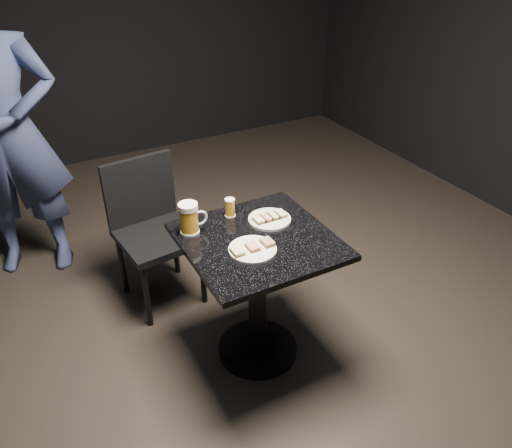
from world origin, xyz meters
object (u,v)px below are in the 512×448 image
object	(u,v)px
table	(258,278)
beer_tumbler	(230,208)
beer_mug	(190,218)
plate_small	(270,219)
plate_large	(253,250)
patron	(6,133)
chair	(152,224)

from	to	relation	value
table	beer_tumbler	size ratio (longest dim) A/B	7.65
beer_mug	beer_tumbler	xyz separation A→B (m)	(0.24, 0.05, -0.03)
plate_small	plate_large	bearing A→B (deg)	-135.90
patron	chair	xyz separation A→B (m)	(0.63, -0.70, -0.45)
plate_small	beer_tumbler	size ratio (longest dim) A/B	2.21
beer_mug	chair	distance (m)	0.64
patron	beer_mug	size ratio (longest dim) A/B	12.08
beer_mug	plate_large	bearing A→B (deg)	-56.14
chair	beer_mug	bearing A→B (deg)	-85.35
table	beer_mug	xyz separation A→B (m)	(-0.26, 0.21, 0.32)
table	beer_mug	size ratio (longest dim) A/B	4.75
plate_large	beer_tumbler	size ratio (longest dim) A/B	2.29
plate_large	chair	size ratio (longest dim) A/B	0.25
beer_mug	beer_tumbler	size ratio (longest dim) A/B	1.61
plate_small	beer_tumbler	distance (m)	0.21
table	beer_mug	world-z (taller)	beer_mug
chair	plate_large	bearing A→B (deg)	-74.22
beer_mug	chair	xyz separation A→B (m)	(-0.04, 0.55, -0.33)
plate_small	chair	bearing A→B (deg)	124.25
plate_large	patron	bearing A→B (deg)	119.32
plate_small	table	bearing A→B (deg)	-138.42
plate_large	beer_tumbler	xyz separation A→B (m)	(0.05, 0.33, 0.04)
beer_mug	beer_tumbler	distance (m)	0.24
plate_large	chair	bearing A→B (deg)	105.78
plate_large	patron	xyz separation A→B (m)	(-0.86, 1.54, 0.20)
table	patron	bearing A→B (deg)	122.70
plate_large	table	world-z (taller)	plate_large
beer_mug	patron	bearing A→B (deg)	118.22
plate_large	plate_small	size ratio (longest dim) A/B	1.04
plate_large	patron	size ratio (longest dim) A/B	0.12
patron	plate_small	bearing A→B (deg)	-33.20
beer_mug	table	bearing A→B (deg)	-37.90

